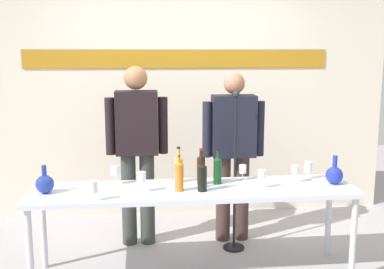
{
  "coord_description": "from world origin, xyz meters",
  "views": [
    {
      "loc": [
        -0.42,
        -3.67,
        1.85
      ],
      "look_at": [
        0.0,
        0.15,
        1.16
      ],
      "focal_mm": 43.97,
      "sensor_mm": 36.0,
      "label": 1
    }
  ],
  "objects_px": {
    "presenter_left": "(137,145)",
    "wine_glass_right_3": "(295,170)",
    "decanter_blue_left": "(45,184)",
    "microphone_stand": "(235,198)",
    "wine_glass_left_1": "(115,171)",
    "wine_glass_right_0": "(243,169)",
    "decanter_blue_right": "(334,175)",
    "wine_bottle_0": "(201,168)",
    "wine_glass_right_2": "(308,167)",
    "display_table": "(194,195)",
    "wine_bottle_1": "(179,175)",
    "wine_glass_right_1": "(262,175)",
    "wine_glass_left_2": "(93,187)",
    "wine_glass_left_0": "(141,177)",
    "wine_bottle_4": "(179,168)",
    "wine_bottle_3": "(202,176)",
    "wine_bottle_2": "(218,169)",
    "presenter_right": "(233,146)"
  },
  "relations": [
    {
      "from": "presenter_right",
      "to": "wine_glass_left_0",
      "type": "height_order",
      "value": "presenter_right"
    },
    {
      "from": "decanter_blue_left",
      "to": "wine_glass_right_2",
      "type": "bearing_deg",
      "value": 4.63
    },
    {
      "from": "wine_bottle_0",
      "to": "wine_glass_left_2",
      "type": "relative_size",
      "value": 2.01
    },
    {
      "from": "decanter_blue_right",
      "to": "wine_glass_right_3",
      "type": "xyz_separation_m",
      "value": [
        -0.31,
        0.08,
        0.03
      ]
    },
    {
      "from": "decanter_blue_right",
      "to": "wine_bottle_0",
      "type": "bearing_deg",
      "value": 174.04
    },
    {
      "from": "presenter_right",
      "to": "wine_glass_right_1",
      "type": "relative_size",
      "value": 10.85
    },
    {
      "from": "wine_bottle_4",
      "to": "wine_glass_right_2",
      "type": "relative_size",
      "value": 2.01
    },
    {
      "from": "wine_glass_left_1",
      "to": "wine_glass_right_0",
      "type": "relative_size",
      "value": 1.21
    },
    {
      "from": "presenter_left",
      "to": "wine_glass_right_2",
      "type": "bearing_deg",
      "value": -19.24
    },
    {
      "from": "display_table",
      "to": "wine_glass_left_0",
      "type": "bearing_deg",
      "value": -172.38
    },
    {
      "from": "presenter_left",
      "to": "wine_glass_right_3",
      "type": "distance_m",
      "value": 1.47
    },
    {
      "from": "wine_glass_right_0",
      "to": "wine_glass_left_2",
      "type": "bearing_deg",
      "value": -160.07
    },
    {
      "from": "wine_bottle_4",
      "to": "wine_glass_right_0",
      "type": "distance_m",
      "value": 0.56
    },
    {
      "from": "wine_bottle_0",
      "to": "wine_glass_left_0",
      "type": "bearing_deg",
      "value": -160.98
    },
    {
      "from": "wine_bottle_3",
      "to": "wine_glass_left_0",
      "type": "bearing_deg",
      "value": 176.92
    },
    {
      "from": "display_table",
      "to": "wine_bottle_3",
      "type": "bearing_deg",
      "value": -55.77
    },
    {
      "from": "wine_bottle_4",
      "to": "wine_glass_right_2",
      "type": "xyz_separation_m",
      "value": [
        1.13,
        -0.02,
        -0.02
      ]
    },
    {
      "from": "microphone_stand",
      "to": "display_table",
      "type": "bearing_deg",
      "value": -133.28
    },
    {
      "from": "microphone_stand",
      "to": "wine_bottle_2",
      "type": "bearing_deg",
      "value": -122.51
    },
    {
      "from": "wine_bottle_0",
      "to": "wine_glass_left_1",
      "type": "relative_size",
      "value": 1.91
    },
    {
      "from": "wine_glass_left_1",
      "to": "presenter_right",
      "type": "bearing_deg",
      "value": 24.64
    },
    {
      "from": "decanter_blue_left",
      "to": "microphone_stand",
      "type": "xyz_separation_m",
      "value": [
        1.61,
        0.46,
        -0.32
      ]
    },
    {
      "from": "wine_glass_right_0",
      "to": "wine_glass_right_2",
      "type": "distance_m",
      "value": 0.57
    },
    {
      "from": "wine_glass_right_1",
      "to": "wine_glass_right_0",
      "type": "bearing_deg",
      "value": 111.23
    },
    {
      "from": "presenter_left",
      "to": "wine_glass_right_0",
      "type": "distance_m",
      "value": 1.04
    },
    {
      "from": "decanter_blue_left",
      "to": "wine_glass_right_1",
      "type": "xyz_separation_m",
      "value": [
        1.73,
        -0.05,
        0.03
      ]
    },
    {
      "from": "wine_bottle_0",
      "to": "wine_bottle_1",
      "type": "xyz_separation_m",
      "value": [
        -0.2,
        -0.17,
        -0.01
      ]
    },
    {
      "from": "wine_bottle_0",
      "to": "wine_glass_left_0",
      "type": "xyz_separation_m",
      "value": [
        -0.5,
        -0.17,
        -0.02
      ]
    },
    {
      "from": "presenter_left",
      "to": "wine_glass_right_0",
      "type": "relative_size",
      "value": 12.87
    },
    {
      "from": "presenter_left",
      "to": "wine_glass_right_3",
      "type": "relative_size",
      "value": 11.54
    },
    {
      "from": "presenter_right",
      "to": "decanter_blue_right",
      "type": "bearing_deg",
      "value": -43.76
    },
    {
      "from": "wine_glass_right_0",
      "to": "microphone_stand",
      "type": "bearing_deg",
      "value": 93.48
    },
    {
      "from": "wine_glass_left_2",
      "to": "wine_glass_right_3",
      "type": "relative_size",
      "value": 1.03
    },
    {
      "from": "wine_bottle_3",
      "to": "wine_glass_right_3",
      "type": "height_order",
      "value": "wine_bottle_3"
    },
    {
      "from": "wine_bottle_1",
      "to": "wine_glass_left_1",
      "type": "distance_m",
      "value": 0.57
    },
    {
      "from": "wine_glass_right_3",
      "to": "decanter_blue_right",
      "type": "bearing_deg",
      "value": -14.16
    },
    {
      "from": "decanter_blue_left",
      "to": "presenter_right",
      "type": "height_order",
      "value": "presenter_right"
    },
    {
      "from": "wine_bottle_3",
      "to": "wine_glass_left_1",
      "type": "bearing_deg",
      "value": 158.91
    },
    {
      "from": "display_table",
      "to": "wine_glass_right_3",
      "type": "distance_m",
      "value": 0.89
    },
    {
      "from": "presenter_left",
      "to": "wine_bottle_3",
      "type": "bearing_deg",
      "value": -56.37
    },
    {
      "from": "wine_glass_left_1",
      "to": "wine_glass_left_2",
      "type": "height_order",
      "value": "wine_glass_left_1"
    },
    {
      "from": "wine_bottle_3",
      "to": "wine_bottle_2",
      "type": "bearing_deg",
      "value": 51.5
    },
    {
      "from": "presenter_left",
      "to": "wine_glass_left_2",
      "type": "relative_size",
      "value": 11.18
    },
    {
      "from": "wine_glass_left_1",
      "to": "wine_glass_right_2",
      "type": "xyz_separation_m",
      "value": [
        1.67,
        -0.01,
        -0.01
      ]
    },
    {
      "from": "wine_glass_right_1",
      "to": "wine_glass_right_3",
      "type": "distance_m",
      "value": 0.35
    },
    {
      "from": "wine_glass_right_3",
      "to": "wine_bottle_1",
      "type": "bearing_deg",
      "value": -172.2
    },
    {
      "from": "decanter_blue_right",
      "to": "wine_glass_right_0",
      "type": "distance_m",
      "value": 0.77
    },
    {
      "from": "display_table",
      "to": "presenter_left",
      "type": "height_order",
      "value": "presenter_left"
    },
    {
      "from": "presenter_right",
      "to": "wine_glass_right_1",
      "type": "xyz_separation_m",
      "value": [
        0.09,
        -0.75,
        -0.08
      ]
    },
    {
      "from": "wine_bottle_0",
      "to": "wine_glass_right_0",
      "type": "distance_m",
      "value": 0.39
    }
  ]
}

